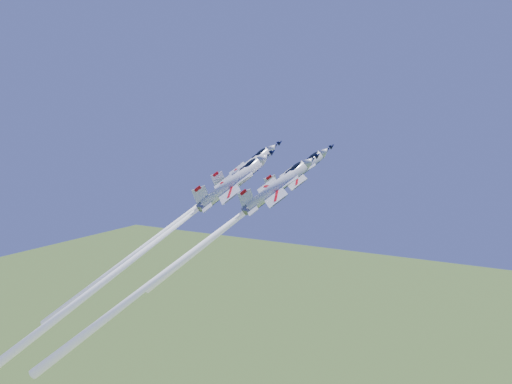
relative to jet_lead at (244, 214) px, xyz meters
The scene contains 4 objects.
jet_lead is the anchor object (origin of this frame).
jet_left 17.81m from the jet_lead, behind, with size 35.74×30.63×42.37m.
jet_right 15.03m from the jet_lead, 114.49° to the right, with size 37.51×32.23×44.66m.
jet_slot 25.04m from the jet_lead, 150.73° to the right, with size 43.80×37.87×52.62m.
Camera 1 is at (53.04, -92.30, 97.58)m, focal length 40.00 mm.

